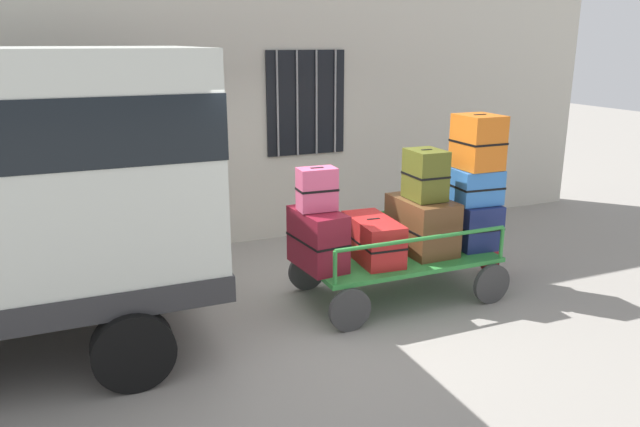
# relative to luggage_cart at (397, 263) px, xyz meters

# --- Properties ---
(ground_plane) EXTENTS (40.00, 40.00, 0.00)m
(ground_plane) POSITION_rel_luggage_cart_xyz_m (-1.02, 0.13, -0.41)
(ground_plane) COLOR gray
(building_wall) EXTENTS (12.00, 0.38, 5.00)m
(building_wall) POSITION_rel_luggage_cart_xyz_m (-1.02, 2.78, 2.09)
(building_wall) COLOR beige
(building_wall) RESTS_ON ground
(luggage_cart) EXTENTS (2.24, 1.24, 0.51)m
(luggage_cart) POSITION_rel_luggage_cart_xyz_m (0.00, 0.00, 0.00)
(luggage_cart) COLOR #2D8438
(luggage_cart) RESTS_ON ground
(cart_railing) EXTENTS (2.11, 1.10, 0.38)m
(cart_railing) POSITION_rel_luggage_cart_xyz_m (0.00, -0.00, 0.41)
(cart_railing) COLOR #2D8438
(cart_railing) RESTS_ON luggage_cart
(suitcase_left_bottom) EXTENTS (0.48, 0.77, 0.63)m
(suitcase_left_bottom) POSITION_rel_luggage_cart_xyz_m (-0.99, 0.01, 0.41)
(suitcase_left_bottom) COLOR maroon
(suitcase_left_bottom) RESTS_ON luggage_cart
(suitcase_left_middle) EXTENTS (0.42, 0.27, 0.46)m
(suitcase_left_middle) POSITION_rel_luggage_cart_xyz_m (-0.99, 0.03, 0.96)
(suitcase_left_middle) COLOR #CC4C72
(suitcase_left_middle) RESTS_ON suitcase_left_bottom
(suitcase_midleft_bottom) EXTENTS (0.49, 0.91, 0.47)m
(suitcase_midleft_bottom) POSITION_rel_luggage_cart_xyz_m (-0.33, -0.00, 0.33)
(suitcase_midleft_bottom) COLOR #B21E1E
(suitcase_midleft_bottom) RESTS_ON luggage_cart
(suitcase_center_bottom) EXTENTS (0.55, 0.87, 0.63)m
(suitcase_center_bottom) POSITION_rel_luggage_cart_xyz_m (0.33, 0.04, 0.41)
(suitcase_center_bottom) COLOR brown
(suitcase_center_bottom) RESTS_ON luggage_cart
(suitcase_center_middle) EXTENTS (0.38, 0.47, 0.57)m
(suitcase_center_middle) POSITION_rel_luggage_cart_xyz_m (0.33, 0.01, 1.01)
(suitcase_center_middle) COLOR #4C5119
(suitcase_center_middle) RESTS_ON suitcase_center_bottom
(suitcase_midright_bottom) EXTENTS (0.54, 0.71, 0.53)m
(suitcase_midright_bottom) POSITION_rel_luggage_cart_xyz_m (0.99, -0.01, 0.36)
(suitcase_midright_bottom) COLOR navy
(suitcase_midright_bottom) RESTS_ON luggage_cart
(suitcase_midright_middle) EXTENTS (0.57, 0.62, 0.41)m
(suitcase_midright_middle) POSITION_rel_luggage_cart_xyz_m (0.99, 0.01, 0.83)
(suitcase_midright_middle) COLOR #3372C6
(suitcase_midright_middle) RESTS_ON suitcase_midright_bottom
(suitcase_midright_top) EXTENTS (0.45, 0.52, 0.63)m
(suitcase_midright_top) POSITION_rel_luggage_cart_xyz_m (0.99, -0.03, 1.35)
(suitcase_midright_top) COLOR orange
(suitcase_midright_top) RESTS_ON suitcase_midright_middle
(backpack) EXTENTS (0.27, 0.22, 0.44)m
(backpack) POSITION_rel_luggage_cart_xyz_m (1.45, 0.17, -0.19)
(backpack) COLOR maroon
(backpack) RESTS_ON ground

